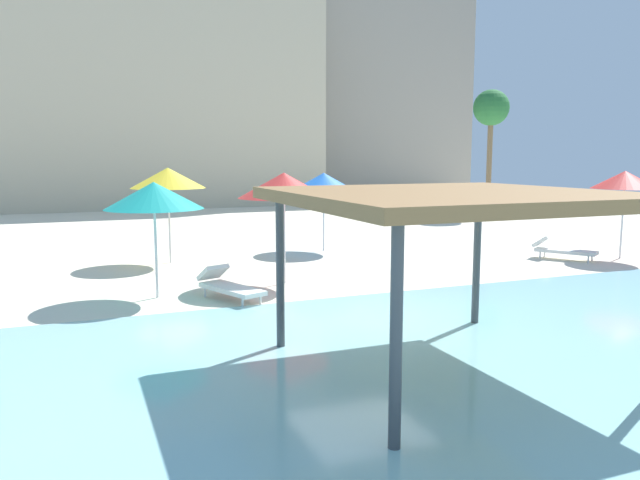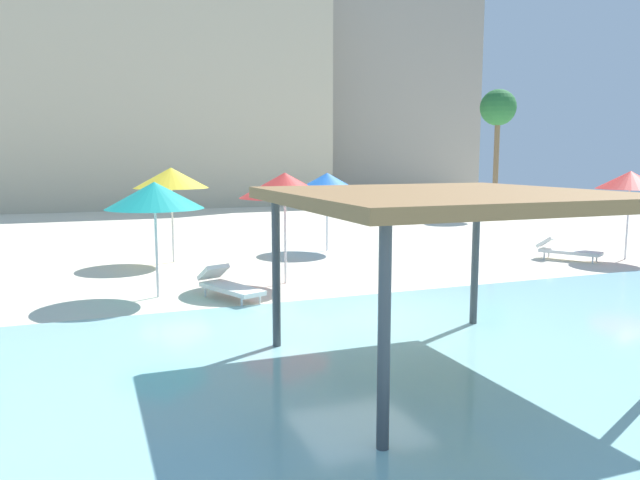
{
  "view_description": "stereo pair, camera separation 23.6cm",
  "coord_description": "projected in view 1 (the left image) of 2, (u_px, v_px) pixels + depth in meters",
  "views": [
    {
      "loc": [
        -5.28,
        -10.91,
        3.19
      ],
      "look_at": [
        -0.06,
        2.0,
        1.3
      ],
      "focal_mm": 34.25,
      "sensor_mm": 36.0,
      "label": 1
    },
    {
      "loc": [
        -5.07,
        -10.99,
        3.19
      ],
      "look_at": [
        -0.06,
        2.0,
        1.3
      ],
      "focal_mm": 34.25,
      "sensor_mm": 36.0,
      "label": 2
    }
  ],
  "objects": [
    {
      "name": "ground_plane",
      "position": [
        360.0,
        315.0,
        12.41
      ],
      "size": [
        80.0,
        80.0,
        0.0
      ],
      "primitive_type": "plane",
      "color": "beige"
    },
    {
      "name": "lagoon_water",
      "position": [
        543.0,
        414.0,
        7.59
      ],
      "size": [
        44.0,
        13.5,
        0.04
      ],
      "primitive_type": "cube",
      "color": "#8CC6CC",
      "rests_on": "ground"
    },
    {
      "name": "shade_pavilion",
      "position": [
        450.0,
        202.0,
        8.86
      ],
      "size": [
        4.62,
        4.62,
        2.71
      ],
      "color": "#42474C",
      "rests_on": "ground"
    },
    {
      "name": "beach_umbrella_red_0",
      "position": [
        625.0,
        180.0,
        19.07
      ],
      "size": [
        2.02,
        2.02,
        2.77
      ],
      "color": "silver",
      "rests_on": "ground"
    },
    {
      "name": "beach_umbrella_blue_1",
      "position": [
        324.0,
        182.0,
        20.7
      ],
      "size": [
        2.28,
        2.28,
        2.67
      ],
      "color": "silver",
      "rests_on": "ground"
    },
    {
      "name": "beach_umbrella_teal_2",
      "position": [
        154.0,
        196.0,
        13.66
      ],
      "size": [
        2.21,
        2.21,
        2.65
      ],
      "color": "silver",
      "rests_on": "ground"
    },
    {
      "name": "beach_umbrella_yellow_4",
      "position": [
        168.0,
        178.0,
        18.27
      ],
      "size": [
        2.24,
        2.24,
        2.89
      ],
      "color": "silver",
      "rests_on": "ground"
    },
    {
      "name": "beach_umbrella_red_5",
      "position": [
        284.0,
        185.0,
        15.23
      ],
      "size": [
        2.31,
        2.31,
        2.81
      ],
      "color": "silver",
      "rests_on": "ground"
    },
    {
      "name": "lounge_chair_0",
      "position": [
        228.0,
        285.0,
        13.76
      ],
      "size": [
        1.25,
        1.98,
        0.74
      ],
      "rotation": [
        0.0,
        0.0,
        -1.2
      ],
      "color": "white",
      "rests_on": "ground"
    },
    {
      "name": "lounge_chair_1",
      "position": [
        560.0,
        249.0,
        19.18
      ],
      "size": [
        1.5,
        1.93,
        0.74
      ],
      "rotation": [
        0.0,
        0.0,
        -1.02
      ],
      "color": "white",
      "rests_on": "ground"
    },
    {
      "name": "palm_tree_1",
      "position": [
        491.0,
        111.0,
        32.33
      ],
      "size": [
        1.9,
        1.9,
        6.75
      ],
      "color": "brown",
      "rests_on": "ground"
    },
    {
      "name": "hotel_block_0",
      "position": [
        145.0,
        94.0,
        41.36
      ],
      "size": [
        22.15,
        10.82,
        14.91
      ],
      "primitive_type": "cube",
      "color": "beige",
      "rests_on": "ground"
    },
    {
      "name": "hotel_block_1",
      "position": [
        343.0,
        70.0,
        50.29
      ],
      "size": [
        18.82,
        9.92,
        20.74
      ],
      "primitive_type": "cube",
      "color": "#9E9384",
      "rests_on": "ground"
    }
  ]
}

